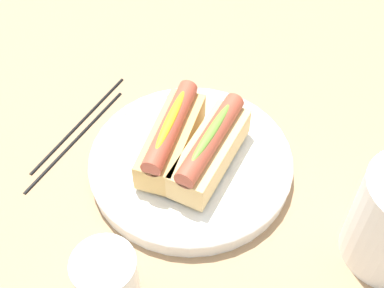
{
  "coord_description": "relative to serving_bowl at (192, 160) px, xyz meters",
  "views": [
    {
      "loc": [
        0.39,
        0.17,
        0.55
      ],
      "look_at": [
        -0.0,
        0.0,
        0.05
      ],
      "focal_mm": 47.57,
      "sensor_mm": 36.0,
      "label": 1
    }
  ],
  "objects": [
    {
      "name": "water_glass",
      "position": [
        0.21,
        -0.01,
        0.02
      ],
      "size": [
        0.07,
        0.07,
        0.09
      ],
      "color": "white",
      "rests_on": "ground_plane"
    },
    {
      "name": "serving_bowl",
      "position": [
        0.0,
        0.0,
        0.0
      ],
      "size": [
        0.27,
        0.27,
        0.03
      ],
      "color": "white",
      "rests_on": "ground_plane"
    },
    {
      "name": "chopstick_far",
      "position": [
        -0.01,
        -0.18,
        -0.01
      ],
      "size": [
        0.22,
        0.03,
        0.01
      ],
      "primitive_type": "cylinder",
      "rotation": [
        0.0,
        1.57,
        -0.11
      ],
      "color": "black",
      "rests_on": "ground_plane"
    },
    {
      "name": "hotdog_front",
      "position": [
        -0.0,
        -0.03,
        0.04
      ],
      "size": [
        0.15,
        0.07,
        0.06
      ],
      "color": "tan",
      "rests_on": "serving_bowl"
    },
    {
      "name": "ground_plane",
      "position": [
        0.0,
        -0.0,
        -0.02
      ],
      "size": [
        2.4,
        2.4,
        0.0
      ],
      "primitive_type": "plane",
      "color": "#9E7A56"
    },
    {
      "name": "chopstick_near",
      "position": [
        0.02,
        -0.17,
        -0.01
      ],
      "size": [
        0.22,
        0.03,
        0.01
      ],
      "primitive_type": "cylinder",
      "rotation": [
        0.0,
        1.57,
        -0.11
      ],
      "color": "black",
      "rests_on": "ground_plane"
    },
    {
      "name": "hotdog_back",
      "position": [
        0.0,
        0.03,
        0.04
      ],
      "size": [
        0.15,
        0.06,
        0.06
      ],
      "color": "#DBB270",
      "rests_on": "serving_bowl"
    }
  ]
}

